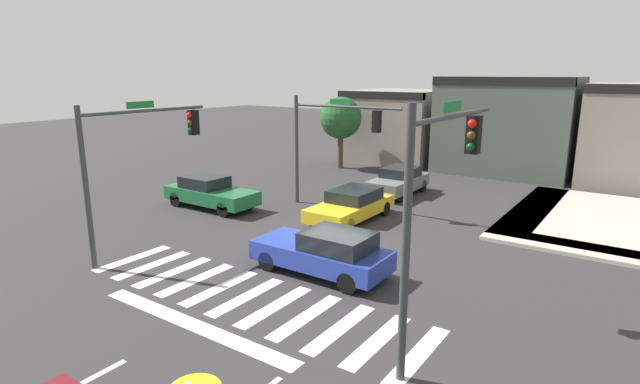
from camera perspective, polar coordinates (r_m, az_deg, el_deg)
The scene contains 12 objects.
ground_plane at distance 18.13m, azimuth 1.32°, elevation -6.91°, with size 120.00×120.00×0.00m, color #302D30.
crosswalk_near at distance 14.87m, azimuth -8.47°, elevation -11.82°, with size 11.18×2.93×0.01m.
curb_corner_northeast at distance 24.45m, azimuth 31.50°, elevation -3.33°, with size 10.00×10.60×0.15m.
storefront_row at distance 34.26m, azimuth 21.33°, elevation 6.83°, with size 23.16×6.96×6.11m.
traffic_signal_southeast at distance 11.29m, azimuth 13.70°, elevation 1.31°, with size 0.32×4.85×5.80m.
traffic_signal_northwest at distance 23.08m, azimuth 1.39°, elevation 6.97°, with size 5.66×0.32×5.30m.
traffic_signal_southwest at distance 18.48m, azimuth -20.16°, elevation 4.79°, with size 0.32×5.16×5.38m.
car_blue at distance 15.97m, azimuth 0.56°, elevation -6.91°, with size 4.52×1.87×1.50m.
car_green at distance 24.34m, azimuth -12.54°, elevation -0.02°, with size 4.75×1.85×1.51m.
car_yellow at distance 21.78m, azimuth 3.66°, elevation -1.46°, with size 1.94×4.68×1.37m.
car_gray at distance 26.64m, azimuth 9.01°, elevation 1.28°, with size 1.82×4.16×1.45m.
roadside_tree at distance 33.49m, azimuth 2.39°, elevation 8.47°, with size 2.80×2.80×4.80m.
Camera 1 is at (9.31, -14.20, 6.34)m, focal length 27.81 mm.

